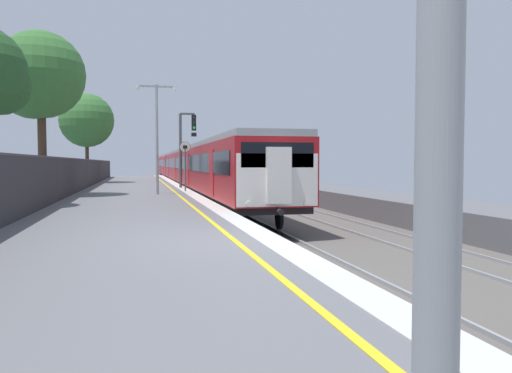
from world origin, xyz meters
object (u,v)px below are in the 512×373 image
commuter_train_at_platform (187,166)px  background_tree_left (88,122)px  speed_limit_sign (185,160)px  background_tree_right (38,78)px  platform_lamp_mid (157,129)px  signal_gantry (185,141)px

commuter_train_at_platform → background_tree_left: size_ratio=8.95×
speed_limit_sign → background_tree_right: (-7.00, -2.42, 3.77)m
commuter_train_at_platform → platform_lamp_mid: 21.59m
speed_limit_sign → platform_lamp_mid: platform_lamp_mid is taller
speed_limit_sign → commuter_train_at_platform: bearing=84.5°
signal_gantry → speed_limit_sign: signal_gantry is taller
speed_limit_sign → platform_lamp_mid: size_ratio=0.50×
platform_lamp_mid → background_tree_left: bearing=106.3°
platform_lamp_mid → background_tree_left: background_tree_left is taller
background_tree_right → background_tree_left: bearing=87.9°
platform_lamp_mid → background_tree_left: 17.20m
signal_gantry → background_tree_right: 10.35m
background_tree_left → background_tree_right: background_tree_right is taller
signal_gantry → background_tree_left: background_tree_left is taller
background_tree_left → background_tree_right: size_ratio=0.91×
signal_gantry → platform_lamp_mid: platform_lamp_mid is taller
background_tree_left → platform_lamp_mid: bearing=-73.7°
commuter_train_at_platform → platform_lamp_mid: (-3.43, -21.23, 1.97)m
commuter_train_at_platform → platform_lamp_mid: bearing=-99.2°
signal_gantry → platform_lamp_mid: 6.79m
speed_limit_sign → background_tree_left: size_ratio=0.39×
commuter_train_at_platform → background_tree_right: (-8.84, -21.52, 4.24)m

